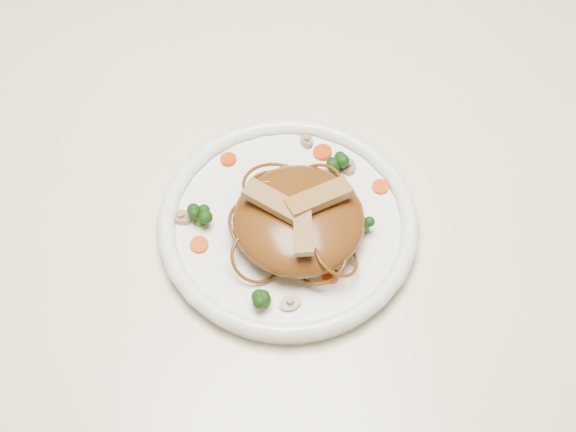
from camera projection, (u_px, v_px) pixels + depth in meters
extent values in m
plane|color=#4E301A|center=(284.00, 404.00, 1.61)|extent=(4.00, 4.00, 0.00)
cube|color=beige|center=(282.00, 190.00, 1.00)|extent=(1.20, 0.80, 0.04)
cylinder|color=brown|center=(517.00, 103.00, 1.57)|extent=(0.06, 0.06, 0.71)
cylinder|color=white|center=(288.00, 227.00, 0.94)|extent=(0.36, 0.36, 0.02)
ellipsoid|color=brown|center=(299.00, 220.00, 0.90)|extent=(0.15, 0.15, 0.05)
cube|color=#9D7F4A|center=(319.00, 198.00, 0.88)|extent=(0.08, 0.04, 0.01)
cube|color=#9D7F4A|center=(274.00, 202.00, 0.88)|extent=(0.06, 0.07, 0.01)
cube|color=#9D7F4A|center=(303.00, 229.00, 0.86)|extent=(0.03, 0.06, 0.01)
cylinder|color=red|center=(322.00, 152.00, 0.98)|extent=(0.02, 0.02, 0.00)
cylinder|color=red|center=(199.00, 245.00, 0.91)|extent=(0.03, 0.03, 0.00)
cylinder|color=red|center=(380.00, 187.00, 0.96)|extent=(0.02, 0.02, 0.00)
cylinder|color=red|center=(228.00, 159.00, 0.98)|extent=(0.02, 0.02, 0.00)
cylinder|color=red|center=(330.00, 276.00, 0.89)|extent=(0.02, 0.02, 0.00)
cylinder|color=tan|center=(290.00, 303.00, 0.87)|extent=(0.03, 0.03, 0.01)
cylinder|color=tan|center=(349.00, 166.00, 0.97)|extent=(0.03, 0.03, 0.01)
cylinder|color=tan|center=(181.00, 217.00, 0.93)|extent=(0.03, 0.03, 0.01)
cylinder|color=tan|center=(307.00, 141.00, 0.99)|extent=(0.02, 0.02, 0.01)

